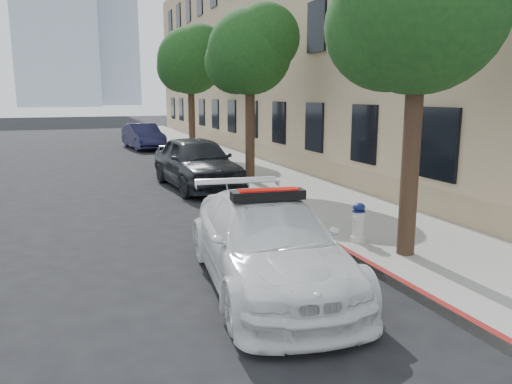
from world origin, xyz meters
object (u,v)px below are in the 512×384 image
object	(u,v)px
police_car	(268,243)
parked_car_far	(143,136)
parked_car_mid	(197,162)
fire_hydrant	(358,222)

from	to	relation	value
police_car	parked_car_far	world-z (taller)	police_car
parked_car_mid	fire_hydrant	distance (m)	7.36
police_car	parked_car_mid	world-z (taller)	parked_car_mid
parked_car_mid	parked_car_far	bearing A→B (deg)	85.97
parked_car_far	parked_car_mid	bearing A→B (deg)	-97.16
fire_hydrant	parked_car_mid	bearing A→B (deg)	85.83
parked_car_mid	parked_car_far	xyz separation A→B (m)	(0.00, 11.95, -0.13)
police_car	fire_hydrant	world-z (taller)	police_car
parked_car_far	fire_hydrant	bearing A→B (deg)	-93.19
parked_car_mid	parked_car_far	size ratio (longest dim) A/B	1.15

